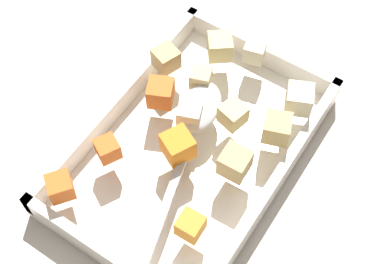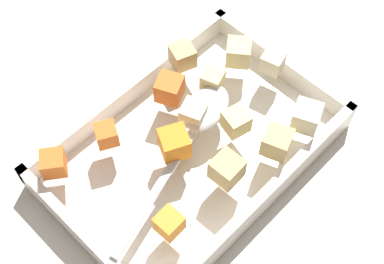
# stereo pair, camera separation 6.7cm
# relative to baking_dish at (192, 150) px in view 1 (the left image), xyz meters

# --- Properties ---
(ground_plane) EXTENTS (4.00, 4.00, 0.00)m
(ground_plane) POSITION_rel_baking_dish_xyz_m (0.02, -0.01, -0.01)
(ground_plane) COLOR beige
(baking_dish) EXTENTS (0.36, 0.24, 0.05)m
(baking_dish) POSITION_rel_baking_dish_xyz_m (0.00, 0.00, 0.00)
(baking_dish) COLOR white
(baking_dish) RESTS_ON ground_plane
(carrot_chunk_heap_side) EXTENTS (0.04, 0.04, 0.03)m
(carrot_chunk_heap_side) POSITION_rel_baking_dish_xyz_m (-0.15, 0.08, 0.05)
(carrot_chunk_heap_side) COLOR orange
(carrot_chunk_heap_side) RESTS_ON baking_dish
(carrot_chunk_near_spoon) EXTENTS (0.04, 0.04, 0.03)m
(carrot_chunk_near_spoon) POSITION_rel_baking_dish_xyz_m (0.02, 0.06, 0.05)
(carrot_chunk_near_spoon) COLOR orange
(carrot_chunk_near_spoon) RESTS_ON baking_dish
(carrot_chunk_near_right) EXTENTS (0.03, 0.03, 0.03)m
(carrot_chunk_near_right) POSITION_rel_baking_dish_xyz_m (-0.10, -0.07, 0.05)
(carrot_chunk_near_right) COLOR orange
(carrot_chunk_near_right) RESTS_ON baking_dish
(carrot_chunk_corner_se) EXTENTS (0.04, 0.04, 0.03)m
(carrot_chunk_corner_se) POSITION_rel_baking_dish_xyz_m (-0.03, 0.00, 0.05)
(carrot_chunk_corner_se) COLOR orange
(carrot_chunk_corner_se) RESTS_ON baking_dish
(carrot_chunk_corner_nw) EXTENTS (0.04, 0.04, 0.03)m
(carrot_chunk_corner_nw) POSITION_rel_baking_dish_xyz_m (-0.08, 0.07, 0.05)
(carrot_chunk_corner_nw) COLOR orange
(carrot_chunk_corner_nw) RESTS_ON baking_dish
(potato_chunk_center) EXTENTS (0.04, 0.04, 0.03)m
(potato_chunk_center) POSITION_rel_baking_dish_xyz_m (0.13, 0.04, 0.05)
(potato_chunk_center) COLOR #E0CC89
(potato_chunk_center) RESTS_ON baking_dish
(potato_chunk_far_right) EXTENTS (0.04, 0.04, 0.03)m
(potato_chunk_far_right) POSITION_rel_baking_dish_xyz_m (0.11, -0.09, 0.05)
(potato_chunk_far_right) COLOR beige
(potato_chunk_far_right) RESTS_ON baking_dish
(potato_chunk_rim_edge) EXTENTS (0.04, 0.04, 0.03)m
(potato_chunk_rim_edge) POSITION_rel_baking_dish_xyz_m (0.05, -0.03, 0.05)
(potato_chunk_rim_edge) COLOR #E0CC89
(potato_chunk_rim_edge) RESTS_ON baking_dish
(potato_chunk_mid_right) EXTENTS (0.04, 0.04, 0.03)m
(potato_chunk_mid_right) POSITION_rel_baking_dish_xyz_m (0.06, -0.08, 0.05)
(potato_chunk_mid_right) COLOR tan
(potato_chunk_mid_right) RESTS_ON baking_dish
(potato_chunk_far_left) EXTENTS (0.04, 0.04, 0.03)m
(potato_chunk_far_left) POSITION_rel_baking_dish_xyz_m (0.07, 0.09, 0.05)
(potato_chunk_far_left) COLOR tan
(potato_chunk_far_left) RESTS_ON baking_dish
(potato_chunk_near_left) EXTENTS (0.03, 0.03, 0.03)m
(potato_chunk_near_left) POSITION_rel_baking_dish_xyz_m (0.07, 0.03, 0.05)
(potato_chunk_near_left) COLOR #E0CC89
(potato_chunk_near_left) RESTS_ON baking_dish
(potato_chunk_back_center) EXTENTS (0.03, 0.03, 0.03)m
(potato_chunk_back_center) POSITION_rel_baking_dish_xyz_m (0.15, -0.00, 0.05)
(potato_chunk_back_center) COLOR beige
(potato_chunk_back_center) RESTS_ON baking_dish
(potato_chunk_under_handle) EXTENTS (0.03, 0.03, 0.03)m
(potato_chunk_under_handle) POSITION_rel_baking_dish_xyz_m (-0.01, -0.07, 0.05)
(potato_chunk_under_handle) COLOR tan
(potato_chunk_under_handle) RESTS_ON baking_dish
(parsnip_chunk_front_center) EXTENTS (0.04, 0.04, 0.03)m
(parsnip_chunk_front_center) POSITION_rel_baking_dish_xyz_m (0.02, 0.02, 0.05)
(parsnip_chunk_front_center) COLOR silver
(parsnip_chunk_front_center) RESTS_ON baking_dish
(serving_spoon) EXTENTS (0.25, 0.10, 0.02)m
(serving_spoon) POSITION_rel_baking_dish_xyz_m (0.02, 0.01, 0.04)
(serving_spoon) COLOR silver
(serving_spoon) RESTS_ON baking_dish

